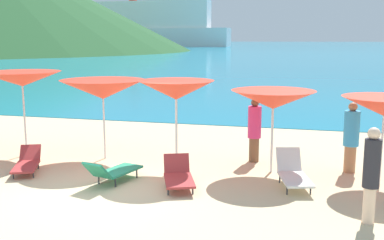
{
  "coord_description": "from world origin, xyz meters",
  "views": [
    {
      "loc": [
        4.22,
        -8.88,
        3.31
      ],
      "look_at": [
        1.29,
        2.56,
        1.2
      ],
      "focal_mm": 43.0,
      "sensor_mm": 36.0,
      "label": 1
    }
  ],
  "objects_px": {
    "umbrella_3": "(22,79)",
    "beachgoer_1": "(351,136)",
    "beachgoer_2": "(254,129)",
    "umbrella_4": "(103,89)",
    "lounge_chair_1": "(113,171)",
    "lounge_chair_2": "(27,163)",
    "lounge_chair_8": "(293,173)",
    "beachgoer_3": "(371,172)",
    "umbrella_5": "(176,90)",
    "lounge_chair_5": "(178,175)",
    "cruise_ship": "(152,27)",
    "umbrella_6": "(273,100)"
  },
  "relations": [
    {
      "from": "umbrella_3",
      "to": "lounge_chair_2",
      "type": "distance_m",
      "value": 2.67
    },
    {
      "from": "umbrella_3",
      "to": "cruise_ship",
      "type": "relative_size",
      "value": 0.04
    },
    {
      "from": "lounge_chair_1",
      "to": "umbrella_6",
      "type": "bearing_deg",
      "value": -137.24
    },
    {
      "from": "umbrella_4",
      "to": "beachgoer_2",
      "type": "bearing_deg",
      "value": 9.83
    },
    {
      "from": "lounge_chair_1",
      "to": "lounge_chair_8",
      "type": "relative_size",
      "value": 1.03
    },
    {
      "from": "lounge_chair_2",
      "to": "umbrella_3",
      "type": "bearing_deg",
      "value": 100.36
    },
    {
      "from": "beachgoer_3",
      "to": "umbrella_5",
      "type": "bearing_deg",
      "value": -105.69
    },
    {
      "from": "beachgoer_1",
      "to": "cruise_ship",
      "type": "xyz_separation_m",
      "value": [
        -63.97,
        167.83,
        7.03
      ]
    },
    {
      "from": "cruise_ship",
      "to": "beachgoer_1",
      "type": "bearing_deg",
      "value": -68.21
    },
    {
      "from": "umbrella_5",
      "to": "beachgoer_3",
      "type": "distance_m",
      "value": 5.12
    },
    {
      "from": "lounge_chair_8",
      "to": "beachgoer_3",
      "type": "distance_m",
      "value": 2.41
    },
    {
      "from": "umbrella_4",
      "to": "lounge_chair_2",
      "type": "bearing_deg",
      "value": -128.29
    },
    {
      "from": "umbrella_4",
      "to": "beachgoer_2",
      "type": "relative_size",
      "value": 1.35
    },
    {
      "from": "lounge_chair_2",
      "to": "beachgoer_3",
      "type": "distance_m",
      "value": 8.05
    },
    {
      "from": "umbrella_5",
      "to": "cruise_ship",
      "type": "bearing_deg",
      "value": 109.49
    },
    {
      "from": "lounge_chair_1",
      "to": "beachgoer_3",
      "type": "xyz_separation_m",
      "value": [
        5.45,
        -1.04,
        0.67
      ]
    },
    {
      "from": "lounge_chair_1",
      "to": "beachgoer_1",
      "type": "bearing_deg",
      "value": -141.49
    },
    {
      "from": "umbrella_4",
      "to": "beachgoer_3",
      "type": "distance_m",
      "value": 7.3
    },
    {
      "from": "umbrella_5",
      "to": "beachgoer_1",
      "type": "relative_size",
      "value": 1.29
    },
    {
      "from": "umbrella_4",
      "to": "umbrella_6",
      "type": "relative_size",
      "value": 1.02
    },
    {
      "from": "umbrella_3",
      "to": "beachgoer_1",
      "type": "relative_size",
      "value": 1.36
    },
    {
      "from": "lounge_chair_2",
      "to": "beachgoer_3",
      "type": "bearing_deg",
      "value": -33.67
    },
    {
      "from": "umbrella_4",
      "to": "beachgoer_3",
      "type": "height_order",
      "value": "umbrella_4"
    },
    {
      "from": "umbrella_3",
      "to": "umbrella_4",
      "type": "distance_m",
      "value": 2.38
    },
    {
      "from": "umbrella_6",
      "to": "cruise_ship",
      "type": "relative_size",
      "value": 0.04
    },
    {
      "from": "beachgoer_2",
      "to": "umbrella_4",
      "type": "bearing_deg",
      "value": 55.15
    },
    {
      "from": "beachgoer_2",
      "to": "cruise_ship",
      "type": "height_order",
      "value": "cruise_ship"
    },
    {
      "from": "umbrella_4",
      "to": "beachgoer_3",
      "type": "xyz_separation_m",
      "value": [
        6.58,
        -3.03,
        -0.98
      ]
    },
    {
      "from": "beachgoer_3",
      "to": "beachgoer_1",
      "type": "bearing_deg",
      "value": -164.52
    },
    {
      "from": "umbrella_5",
      "to": "lounge_chair_5",
      "type": "xyz_separation_m",
      "value": [
        0.44,
        -1.38,
        -1.76
      ]
    },
    {
      "from": "lounge_chair_2",
      "to": "cruise_ship",
      "type": "xyz_separation_m",
      "value": [
        -56.14,
        169.82,
        7.72
      ]
    },
    {
      "from": "lounge_chair_8",
      "to": "beachgoer_3",
      "type": "bearing_deg",
      "value": -67.39
    },
    {
      "from": "umbrella_3",
      "to": "umbrella_5",
      "type": "relative_size",
      "value": 1.05
    },
    {
      "from": "umbrella_3",
      "to": "lounge_chair_5",
      "type": "height_order",
      "value": "umbrella_3"
    },
    {
      "from": "lounge_chair_2",
      "to": "beachgoer_3",
      "type": "height_order",
      "value": "beachgoer_3"
    },
    {
      "from": "lounge_chair_2",
      "to": "umbrella_6",
      "type": "bearing_deg",
      "value": -9.93
    },
    {
      "from": "umbrella_6",
      "to": "umbrella_5",
      "type": "bearing_deg",
      "value": -171.93
    },
    {
      "from": "umbrella_3",
      "to": "lounge_chair_1",
      "type": "xyz_separation_m",
      "value": [
        3.49,
        -1.8,
        -1.89
      ]
    },
    {
      "from": "umbrella_4",
      "to": "beachgoer_2",
      "type": "height_order",
      "value": "umbrella_4"
    },
    {
      "from": "umbrella_4",
      "to": "lounge_chair_2",
      "type": "xyz_separation_m",
      "value": [
        -1.33,
        -1.69,
        -1.7
      ]
    },
    {
      "from": "lounge_chair_8",
      "to": "beachgoer_1",
      "type": "bearing_deg",
      "value": 33.23
    },
    {
      "from": "umbrella_4",
      "to": "lounge_chair_1",
      "type": "bearing_deg",
      "value": -60.51
    },
    {
      "from": "beachgoer_1",
      "to": "cruise_ship",
      "type": "relative_size",
      "value": 0.03
    },
    {
      "from": "beachgoer_3",
      "to": "lounge_chair_2",
      "type": "bearing_deg",
      "value": -85.42
    },
    {
      "from": "umbrella_5",
      "to": "lounge_chair_5",
      "type": "bearing_deg",
      "value": -72.1
    },
    {
      "from": "lounge_chair_1",
      "to": "umbrella_5",
      "type": "bearing_deg",
      "value": -111.76
    },
    {
      "from": "beachgoer_1",
      "to": "beachgoer_3",
      "type": "bearing_deg",
      "value": -40.12
    },
    {
      "from": "lounge_chair_2",
      "to": "beachgoer_3",
      "type": "xyz_separation_m",
      "value": [
        7.91,
        -1.34,
        0.72
      ]
    },
    {
      "from": "umbrella_5",
      "to": "umbrella_6",
      "type": "height_order",
      "value": "umbrella_5"
    },
    {
      "from": "lounge_chair_1",
      "to": "lounge_chair_2",
      "type": "distance_m",
      "value": 2.48
    }
  ]
}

